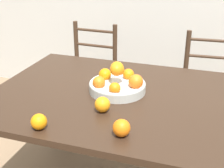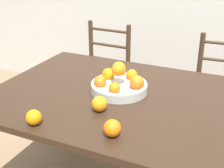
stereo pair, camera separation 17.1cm
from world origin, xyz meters
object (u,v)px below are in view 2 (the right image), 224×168
Objects in this scene: fruit_bowl at (119,84)px; orange_loose_2 at (112,128)px; chair_right at (219,100)px; orange_loose_0 at (34,117)px; chair_left at (102,79)px; orange_loose_1 at (99,104)px.

fruit_bowl reaches higher than orange_loose_2.
orange_loose_0 is at bearing -123.13° from chair_right.
chair_left and chair_right have the same top height.
orange_loose_2 is at bearing 9.67° from orange_loose_0.
orange_loose_0 is at bearing -170.33° from orange_loose_2.
orange_loose_0 is 0.33m from orange_loose_1.
fruit_bowl is 0.47m from orange_loose_2.
fruit_bowl is 4.11× the size of orange_loose_1.
fruit_bowl reaches higher than chair_left.
chair_right is (0.51, 0.80, -0.37)m from fruit_bowl.
fruit_bowl is 0.35× the size of chair_right.
chair_left is (-0.51, 1.06, -0.36)m from orange_loose_1.
orange_loose_0 is 0.08× the size of chair_left.
chair_left is at bearing 102.49° from orange_loose_0.
orange_loose_2 is (0.16, -0.44, -0.01)m from fruit_bowl.
chair_left is at bearing 122.49° from fruit_bowl.
chair_left is 1.02m from chair_right.
orange_loose_1 is at bearing 130.49° from orange_loose_2.
orange_loose_1 reaches higher than orange_loose_0.
orange_loose_0 is (-0.22, -0.51, -0.01)m from fruit_bowl.
orange_loose_1 is 1.00× the size of orange_loose_2.
orange_loose_2 is at bearing -49.51° from orange_loose_1.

